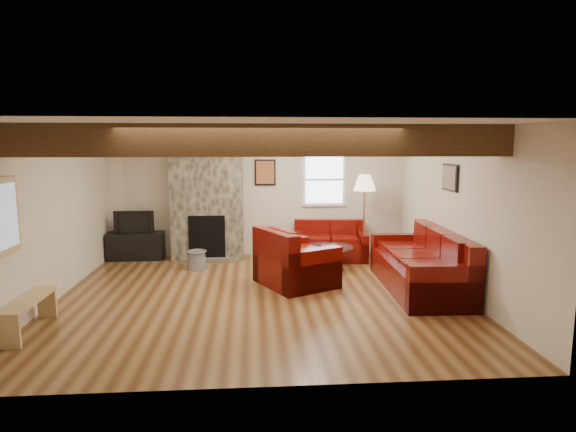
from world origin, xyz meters
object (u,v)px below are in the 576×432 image
at_px(coffee_table, 328,258).
at_px(floor_lamp, 365,188).
at_px(armchair_red, 296,257).
at_px(tv_cabinet, 136,246).
at_px(sofa_three, 419,260).
at_px(loveseat, 330,241).
at_px(television, 135,221).

height_order(coffee_table, floor_lamp, floor_lamp).
distance_m(armchair_red, tv_cabinet, 3.60).
relative_size(sofa_three, loveseat, 1.69).
bearing_deg(armchair_red, tv_cabinet, 29.63).
xyz_separation_m(tv_cabinet, television, (0.00, 0.00, 0.49)).
bearing_deg(television, sofa_three, -25.72).
bearing_deg(floor_lamp, armchair_red, -134.30).
height_order(sofa_three, floor_lamp, floor_lamp).
relative_size(loveseat, armchair_red, 1.24).
bearing_deg(floor_lamp, loveseat, 163.12).
relative_size(loveseat, television, 1.85).
height_order(tv_cabinet, television, television).
relative_size(armchair_red, floor_lamp, 0.68).
relative_size(coffee_table, television, 1.14).
bearing_deg(coffee_table, loveseat, 78.27).
xyz_separation_m(sofa_three, television, (-4.91, 2.36, 0.29)).
bearing_deg(loveseat, coffee_table, -96.46).
bearing_deg(sofa_three, coffee_table, -134.38).
bearing_deg(armchair_red, coffee_table, -63.94).
relative_size(television, floor_lamp, 0.46).
bearing_deg(floor_lamp, television, 173.75).
bearing_deg(loveseat, sofa_three, -57.39).
height_order(sofa_three, television, television).
xyz_separation_m(television, floor_lamp, (4.46, -0.49, 0.68)).
bearing_deg(coffee_table, floor_lamp, 37.18).
height_order(loveseat, floor_lamp, floor_lamp).
bearing_deg(television, coffee_table, -16.39).
relative_size(sofa_three, coffee_table, 2.74).
bearing_deg(armchair_red, floor_lamp, -71.45).
xyz_separation_m(sofa_three, coffee_table, (-1.23, 1.28, -0.25)).
bearing_deg(armchair_red, loveseat, -53.50).
height_order(television, floor_lamp, floor_lamp).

